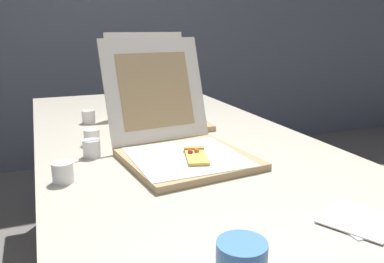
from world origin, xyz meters
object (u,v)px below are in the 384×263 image
Objects in this scene: cup_white_near_left at (63,172)px; cup_white_far at (89,117)px; cup_white_mid at (92,137)px; napkin_pile at (359,221)px; cup_white_near_center at (92,148)px; pizza_box_front at (180,142)px; pizza_box_middle at (156,110)px; table at (172,147)px.

cup_white_near_left is 0.69m from cup_white_far.
cup_white_mid is 0.93m from napkin_pile.
cup_white_near_center is 0.22m from cup_white_near_left.
cup_white_near_left is 1.00× the size of cup_white_mid.
pizza_box_front reaches higher than cup_white_far.
pizza_box_front reaches higher than cup_white_mid.
pizza_box_middle is 0.50m from cup_white_near_center.
table is 37.23× the size of cup_white_near_center.
table is 37.23× the size of cup_white_mid.
cup_white_near_center is 1.00× the size of cup_white_near_left.
pizza_box_front is 0.36m from cup_white_mid.
pizza_box_middle reaches higher than cup_white_near_center.
cup_white_mid is at bearing 119.58° from napkin_pile.
cup_white_far is at bearing 110.43° from napkin_pile.
pizza_box_front is 0.50m from pizza_box_middle.
cup_white_far is (0.16, 0.67, 0.00)m from cup_white_near_left.
napkin_pile is (0.58, -0.48, -0.03)m from cup_white_near_left.
cup_white_near_left is at bearing 140.57° from napkin_pile.
cup_white_near_center is 0.31× the size of napkin_pile.
pizza_box_middle is 2.32× the size of napkin_pile.
pizza_box_middle is 7.52× the size of cup_white_far.
cup_white_near_center is at bearing -130.69° from pizza_box_middle.
cup_white_near_center reaches higher than table.
napkin_pile is at bearing -60.42° from cup_white_mid.
cup_white_near_left reaches higher than table.
cup_white_near_left is (-0.10, -0.19, 0.00)m from cup_white_near_center.
cup_white_near_center is (-0.27, 0.12, -0.03)m from pizza_box_front.
cup_white_mid is (-0.25, 0.25, -0.03)m from pizza_box_front.
cup_white_far and cup_white_mid have the same top height.
table is at bearing 21.82° from cup_white_near_center.
pizza_box_middle reaches higher than pizza_box_front.
cup_white_near_left is at bearing -142.86° from table.
cup_white_near_left is 1.00× the size of cup_white_far.
cup_white_far is at bearing 103.22° from pizza_box_front.
pizza_box_front is 0.38m from cup_white_near_left.
table is 37.23× the size of cup_white_far.
napkin_pile is at bearing -80.97° from pizza_box_middle.
cup_white_near_left is (-0.37, -0.08, -0.03)m from pizza_box_front.
cup_white_far reaches higher than table.
cup_white_mid is at bearing 81.86° from cup_white_near_center.
napkin_pile is (0.43, -1.15, -0.03)m from cup_white_far.
cup_white_far is (0.05, 0.48, 0.00)m from cup_white_near_center.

